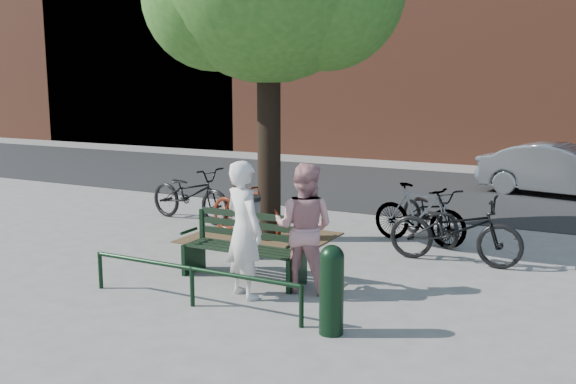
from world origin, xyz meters
The scene contains 15 objects.
ground centered at (0.00, 0.00, 0.00)m, with size 90.00×90.00×0.00m, color gray.
dirt_pit centered at (-1.00, 2.20, 0.01)m, with size 2.40×2.00×0.02m, color brown.
road centered at (0.00, 8.50, 0.01)m, with size 40.00×7.00×0.01m, color black.
park_bench centered at (0.00, 0.08, 0.48)m, with size 1.74×0.54×0.97m.
guard_railing centered at (0.00, -1.20, 0.40)m, with size 3.06×0.06×0.51m.
person_left centered at (0.38, -0.59, 0.88)m, with size 0.65×0.42×1.77m, color silver.
person_right centered at (0.95, -0.01, 0.85)m, with size 0.83×0.64×1.70m, color #C88A8B.
bollard centered at (1.87, -1.21, 0.54)m, with size 0.27×0.27×1.01m.
litter_bin centered at (-0.58, 1.07, 0.49)m, with size 0.47×0.47×0.97m.
bicycle_a centered at (-2.93, 2.81, 0.54)m, with size 0.72×2.07×1.09m, color black.
bicycle_b centered at (-1.32, 2.25, 0.50)m, with size 0.47×1.68×1.01m, color #551A0C.
bicycle_c centered at (2.42, 2.20, 0.53)m, with size 0.70×2.01×1.06m, color black.
bicycle_d centered at (1.61, 3.12, 0.51)m, with size 0.48×1.71×1.03m, color gray.
bicycle_e centered at (1.71, 3.43, 0.48)m, with size 0.63×1.82×0.96m, color black.
parked_car centered at (3.37, 9.12, 0.63)m, with size 1.34×3.83×1.26m, color slate.
Camera 1 is at (4.54, -7.38, 2.75)m, focal length 40.00 mm.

